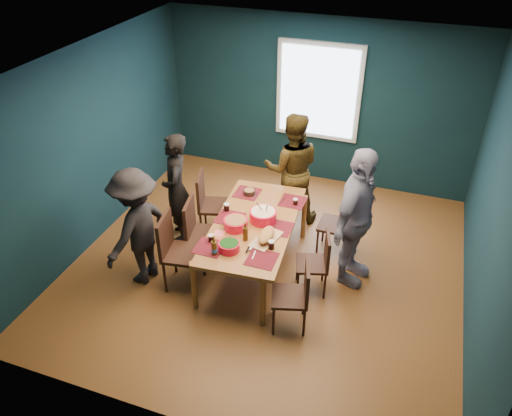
{
  "coord_description": "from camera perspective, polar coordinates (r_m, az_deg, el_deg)",
  "views": [
    {
      "loc": [
        1.57,
        -4.96,
        4.36
      ],
      "look_at": [
        -0.1,
        -0.21,
        1.01
      ],
      "focal_mm": 35.0,
      "sensor_mm": 36.0,
      "label": 1
    }
  ],
  "objects": [
    {
      "name": "bowl_herbs",
      "position": [
        5.78,
        -3.08,
        -4.36
      ],
      "size": [
        0.25,
        0.25,
        0.11
      ],
      "color": "red",
      "rests_on": "dining_table"
    },
    {
      "name": "beer_bottle_b",
      "position": [
        5.91,
        -1.22,
        -2.91
      ],
      "size": [
        0.06,
        0.06,
        0.24
      ],
      "color": "#462C0C",
      "rests_on": "dining_table"
    },
    {
      "name": "room",
      "position": [
        6.22,
        2.31,
        4.88
      ],
      "size": [
        5.01,
        5.01,
        2.71
      ],
      "color": "brown",
      "rests_on": "ground"
    },
    {
      "name": "napkin_a",
      "position": [
        6.2,
        3.37,
        -2.06
      ],
      "size": [
        0.14,
        0.14,
        0.0
      ],
      "primitive_type": "cube",
      "rotation": [
        0.0,
        0.0,
        0.03
      ],
      "color": "#ED636F",
      "rests_on": "dining_table"
    },
    {
      "name": "person_far_left",
      "position": [
        6.92,
        -9.09,
        2.19
      ],
      "size": [
        0.59,
        0.69,
        1.6
      ],
      "primitive_type": "imported",
      "rotation": [
        0.0,
        0.0,
        5.15
      ],
      "color": "black",
      "rests_on": "floor"
    },
    {
      "name": "chair_right_mid",
      "position": [
        6.13,
        7.19,
        -5.78
      ],
      "size": [
        0.47,
        0.47,
        0.85
      ],
      "rotation": [
        0.0,
        0.0,
        0.29
      ],
      "color": "black",
      "rests_on": "floor"
    },
    {
      "name": "bowl_dumpling",
      "position": [
        6.25,
        0.81,
        -0.84
      ],
      "size": [
        0.34,
        0.34,
        0.32
      ],
      "color": "red",
      "rests_on": "dining_table"
    },
    {
      "name": "chair_left_mid",
      "position": [
        6.51,
        -6.64,
        -2.31
      ],
      "size": [
        0.51,
        0.51,
        0.96
      ],
      "rotation": [
        0.0,
        0.0,
        0.19
      ],
      "color": "black",
      "rests_on": "floor"
    },
    {
      "name": "cutting_board",
      "position": [
        5.93,
        1.17,
        -3.22
      ],
      "size": [
        0.33,
        0.58,
        0.13
      ],
      "rotation": [
        0.0,
        0.0,
        -0.23
      ],
      "color": "tan",
      "rests_on": "dining_table"
    },
    {
      "name": "cola_glass_d",
      "position": [
        6.45,
        -3.38,
        0.12
      ],
      "size": [
        0.07,
        0.07,
        0.1
      ],
      "color": "black",
      "rests_on": "dining_table"
    },
    {
      "name": "napkin_b",
      "position": [
        6.08,
        -4.25,
        -2.9
      ],
      "size": [
        0.13,
        0.13,
        0.0
      ],
      "primitive_type": "cube",
      "rotation": [
        0.0,
        0.0,
        -0.0
      ],
      "color": "#ED636F",
      "rests_on": "dining_table"
    },
    {
      "name": "cola_glass_a",
      "position": [
        5.93,
        -5.17,
        -3.42
      ],
      "size": [
        0.07,
        0.07,
        0.09
      ],
      "color": "black",
      "rests_on": "dining_table"
    },
    {
      "name": "small_bowl",
      "position": [
        6.79,
        -0.77,
        1.86
      ],
      "size": [
        0.16,
        0.16,
        0.07
      ],
      "color": "black",
      "rests_on": "dining_table"
    },
    {
      "name": "bowl_salad",
      "position": [
        6.13,
        -2.34,
        -1.76
      ],
      "size": [
        0.3,
        0.3,
        0.12
      ],
      "color": "red",
      "rests_on": "dining_table"
    },
    {
      "name": "chair_right_far",
      "position": [
        6.75,
        9.73,
        -1.43
      ],
      "size": [
        0.42,
        0.42,
        0.91
      ],
      "rotation": [
        0.0,
        0.0,
        -0.01
      ],
      "color": "black",
      "rests_on": "floor"
    },
    {
      "name": "chair_right_near",
      "position": [
        5.64,
        4.77,
        -9.46
      ],
      "size": [
        0.5,
        0.5,
        0.89
      ],
      "rotation": [
        0.0,
        0.0,
        0.28
      ],
      "color": "black",
      "rests_on": "floor"
    },
    {
      "name": "person_back",
      "position": [
        7.24,
        4.13,
        4.51
      ],
      "size": [
        0.97,
        0.85,
        1.69
      ],
      "primitive_type": "imported",
      "rotation": [
        0.0,
        0.0,
        3.44
      ],
      "color": "black",
      "rests_on": "floor"
    },
    {
      "name": "beer_bottle_a",
      "position": [
        5.71,
        -4.81,
        -4.58
      ],
      "size": [
        0.07,
        0.07,
        0.25
      ],
      "color": "#462C0C",
      "rests_on": "dining_table"
    },
    {
      "name": "cola_glass_b",
      "position": [
        5.8,
        1.76,
        -4.19
      ],
      "size": [
        0.08,
        0.08,
        0.11
      ],
      "color": "black",
      "rests_on": "dining_table"
    },
    {
      "name": "person_right",
      "position": [
        6.12,
        11.35,
        -1.21
      ],
      "size": [
        0.68,
        1.16,
        1.86
      ],
      "primitive_type": "imported",
      "rotation": [
        0.0,
        0.0,
        1.35
      ],
      "color": "silver",
      "rests_on": "floor"
    },
    {
      "name": "chair_left_far",
      "position": [
        7.05,
        -5.45,
        0.91
      ],
      "size": [
        0.54,
        0.54,
        0.97
      ],
      "rotation": [
        0.0,
        0.0,
        0.27
      ],
      "color": "black",
      "rests_on": "floor"
    },
    {
      "name": "chair_left_near",
      "position": [
        6.2,
        -9.25,
        -4.35
      ],
      "size": [
        0.52,
        0.52,
        1.01
      ],
      "rotation": [
        0.0,
        0.0,
        0.16
      ],
      "color": "black",
      "rests_on": "floor"
    },
    {
      "name": "dining_table",
      "position": [
        6.29,
        -0.25,
        -2.25
      ],
      "size": [
        1.14,
        2.03,
        0.74
      ],
      "rotation": [
        0.0,
        0.0,
        0.08
      ],
      "color": "brown",
      "rests_on": "floor"
    },
    {
      "name": "napkin_c",
      "position": [
        5.68,
        0.62,
        -5.9
      ],
      "size": [
        0.22,
        0.22,
        0.0
      ],
      "primitive_type": "cube",
      "rotation": [
        0.0,
        0.0,
        0.53
      ],
      "color": "#ED636F",
      "rests_on": "dining_table"
    },
    {
      "name": "cola_glass_c",
      "position": [
        6.59,
        4.52,
        0.74
      ],
      "size": [
        0.06,
        0.06,
        0.09
      ],
      "color": "black",
      "rests_on": "dining_table"
    },
    {
      "name": "person_near_left",
      "position": [
        6.26,
        -13.41,
        -2.19
      ],
      "size": [
        0.77,
        1.11,
        1.58
      ],
      "primitive_type": "imported",
      "rotation": [
        0.0,
        0.0,
        4.52
      ],
      "color": "black",
      "rests_on": "floor"
    }
  ]
}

